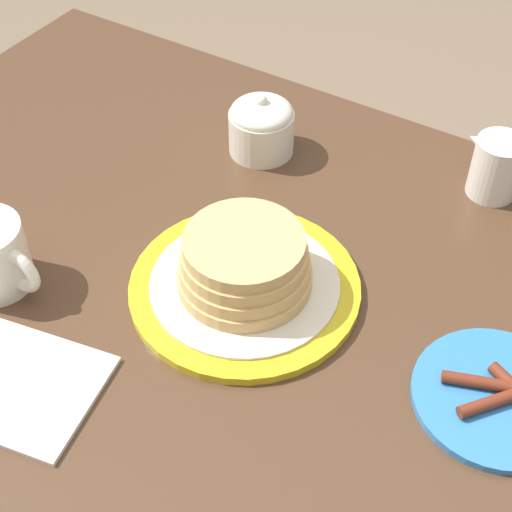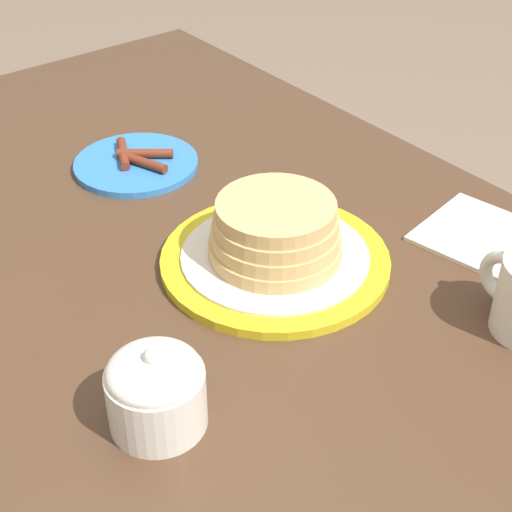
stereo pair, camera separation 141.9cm
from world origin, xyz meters
name	(u,v)px [view 2 (the right image)]	position (x,y,z in m)	size (l,w,h in m)	color
dining_table	(228,324)	(0.00, 0.00, 0.61)	(1.42, 0.80, 0.73)	#4C3321
pancake_plate	(275,242)	(-0.06, -0.03, 0.76)	(0.28, 0.28, 0.09)	gold
side_plate_bacon	(136,163)	(0.26, -0.03, 0.74)	(0.18, 0.18, 0.02)	#337AC6
sugar_bowl	(156,390)	(-0.19, 0.22, 0.77)	(0.10, 0.10, 0.09)	silver
napkin	(491,240)	(-0.19, -0.28, 0.73)	(0.20, 0.17, 0.01)	silver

